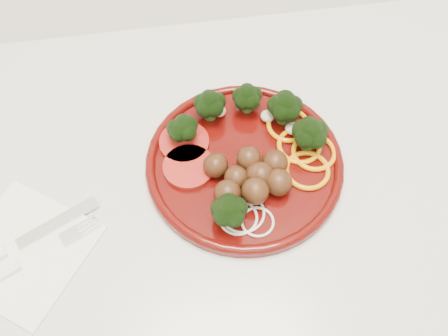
{
  "coord_description": "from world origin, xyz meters",
  "views": [
    {
      "loc": [
        0.11,
        1.34,
        1.49
      ],
      "look_at": [
        0.17,
        1.69,
        0.92
      ],
      "focal_mm": 40.0,
      "sensor_mm": 36.0,
      "label": 1
    }
  ],
  "objects": [
    {
      "name": "fork",
      "position": [
        -0.11,
        1.59,
        0.91
      ],
      "size": [
        0.17,
        0.09,
        0.01
      ],
      "rotation": [
        0.0,
        0.0,
        0.45
      ],
      "color": "white",
      "rests_on": "napkin"
    },
    {
      "name": "plate",
      "position": [
        0.2,
        1.71,
        0.92
      ],
      "size": [
        0.27,
        0.27,
        0.06
      ],
      "rotation": [
        0.0,
        0.0,
        -0.22
      ],
      "color": "#3E0604",
      "rests_on": "counter"
    },
    {
      "name": "napkin",
      "position": [
        -0.1,
        1.62,
        0.9
      ],
      "size": [
        0.21,
        0.21,
        0.0
      ],
      "primitive_type": "cube",
      "rotation": [
        0.0,
        0.0,
        0.94
      ],
      "color": "white",
      "rests_on": "counter"
    },
    {
      "name": "counter",
      "position": [
        0.0,
        1.7,
        0.45
      ],
      "size": [
        2.4,
        0.6,
        0.9
      ],
      "color": "beige",
      "rests_on": "ground"
    },
    {
      "name": "knife",
      "position": [
        -0.12,
        1.62,
        0.91
      ],
      "size": [
        0.19,
        0.11,
        0.01
      ],
      "rotation": [
        0.0,
        0.0,
        0.45
      ],
      "color": "silver",
      "rests_on": "napkin"
    }
  ]
}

